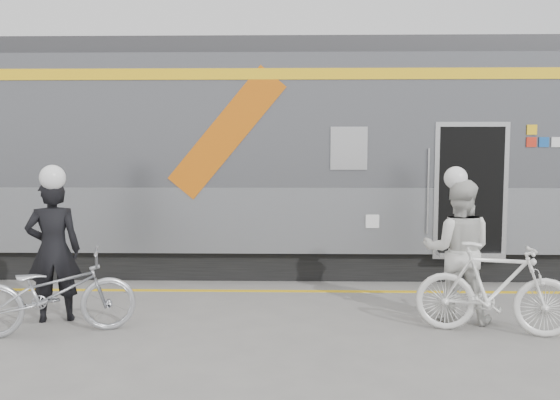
{
  "coord_description": "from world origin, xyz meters",
  "views": [
    {
      "loc": [
        -0.61,
        -7.02,
        2.3
      ],
      "look_at": [
        -0.8,
        1.6,
        1.5
      ],
      "focal_mm": 38.0,
      "sensor_mm": 36.0,
      "label": 1
    }
  ],
  "objects_px": {
    "man": "(53,250)",
    "woman": "(458,251)",
    "bicycle_left": "(53,292)",
    "bicycle_right": "(495,289)"
  },
  "relations": [
    {
      "from": "man",
      "to": "woman",
      "type": "relative_size",
      "value": 1.01
    },
    {
      "from": "man",
      "to": "bicycle_right",
      "type": "bearing_deg",
      "value": 158.54
    },
    {
      "from": "woman",
      "to": "bicycle_right",
      "type": "bearing_deg",
      "value": 132.48
    },
    {
      "from": "woman",
      "to": "bicycle_right",
      "type": "relative_size",
      "value": 0.99
    },
    {
      "from": "bicycle_left",
      "to": "bicycle_right",
      "type": "height_order",
      "value": "bicycle_right"
    },
    {
      "from": "bicycle_left",
      "to": "bicycle_right",
      "type": "relative_size",
      "value": 1.05
    },
    {
      "from": "man",
      "to": "bicycle_left",
      "type": "bearing_deg",
      "value": 92.95
    },
    {
      "from": "bicycle_left",
      "to": "man",
      "type": "bearing_deg",
      "value": 2.95
    },
    {
      "from": "woman",
      "to": "bicycle_right",
      "type": "height_order",
      "value": "woman"
    },
    {
      "from": "bicycle_left",
      "to": "bicycle_right",
      "type": "bearing_deg",
      "value": -105.77
    }
  ]
}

